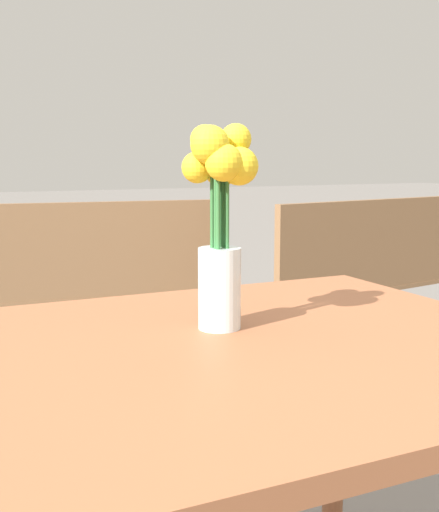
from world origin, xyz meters
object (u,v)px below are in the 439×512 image
table_front (239,405)px  bench_far (21,293)px  flower_vase (220,218)px  bench_near (403,276)px  table_back (130,235)px

table_front → bench_far: bench_far is taller
flower_vase → bench_near: size_ratio=0.19×
bench_near → table_front: bearing=-139.0°
bench_far → table_back: (0.75, 0.78, 0.12)m
table_front → bench_near: 2.28m
flower_vase → bench_near: (1.71, 1.40, -0.47)m
table_front → flower_vase: size_ratio=3.00×
bench_near → table_back: size_ratio=2.27×
table_front → bench_near: bearing=41.0°
bench_near → flower_vase: bearing=-140.5°
bench_near → table_back: (-0.97, 1.19, 0.12)m
bench_far → flower_vase: bearing=-89.3°
table_front → bench_far: size_ratio=0.57×
table_front → flower_vase: (0.01, 0.08, 0.29)m
bench_near → bench_far: same height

